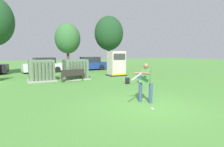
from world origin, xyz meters
name	(u,v)px	position (x,y,z in m)	size (l,w,h in m)	color
ground_plane	(148,106)	(0.00, 0.00, 0.00)	(96.00, 96.00, 0.00)	#51933D
transformer_west	(41,71)	(-3.07, 9.20, 0.79)	(2.10, 1.70, 1.62)	#9E9B93
transformer_mid_west	(75,70)	(-0.48, 8.97, 0.79)	(2.10, 1.70, 1.62)	#9E9B93
generator_enclosure	(116,64)	(3.60, 9.49, 1.14)	(1.60, 1.40, 2.30)	#262626
park_bench	(73,74)	(-1.00, 7.92, 0.54)	(1.83, 0.57, 0.92)	#2D2823
batter	(145,81)	(0.23, 0.51, 0.98)	(1.47, 1.11, 1.74)	#384C75
sports_ball	(152,109)	(-0.15, -0.48, 0.04)	(0.09, 0.09, 0.09)	white
seated_spectator	(141,78)	(3.28, 5.03, 0.38)	(0.68, 0.78, 0.96)	tan
backpack	(127,81)	(2.14, 5.11, 0.21)	(0.38, 0.37, 0.44)	black
tree_center_left	(68,39)	(0.51, 15.28, 3.70)	(2.82, 2.82, 5.40)	brown
tree_center_right	(109,34)	(5.00, 13.96, 4.35)	(3.32, 3.32, 6.34)	#4C3828
parked_car_left_of_center	(43,66)	(-2.14, 15.60, 0.75)	(4.37, 2.29, 1.62)	silver
parked_car_right_of_center	(89,64)	(3.24, 15.84, 0.75)	(4.32, 2.17, 1.62)	navy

